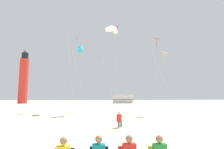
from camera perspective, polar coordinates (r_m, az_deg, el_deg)
name	(u,v)px	position (r m, az deg, el deg)	size (l,w,h in m)	color
ground	(99,149)	(8.27, -4.26, -22.23)	(200.00, 200.00, 0.00)	beige
kite_flyer_standing	(119,119)	(13.18, 2.33, -13.76)	(0.44, 0.56, 1.16)	red
kite_diamond_violet	(76,39)	(29.80, -11.20, 10.84)	(2.10, 2.10, 11.97)	silver
kite_tube_cyan	(81,49)	(26.75, -9.85, 7.89)	(2.35, 2.51, 9.67)	silver
kite_diamond_scarlet	(156,42)	(27.55, 13.75, 10.01)	(1.47, 1.47, 10.78)	silver
kite_diamond_gold	(164,54)	(24.34, 16.06, 6.15)	(2.51, 2.50, 8.08)	silver
kite_tube_white	(111,29)	(27.09, -0.29, 14.16)	(3.61, 3.85, 12.63)	silver
kite_box_rainbow	(116,30)	(31.91, 1.14, 13.88)	(0.82, 0.82, 14.12)	silver
lighthouse_distant	(24,78)	(63.30, -26.00, -1.08)	(2.80, 2.80, 16.80)	red
rv_van_silver	(123,99)	(58.45, 3.41, -7.67)	(6.53, 2.61, 2.80)	#B7BABF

